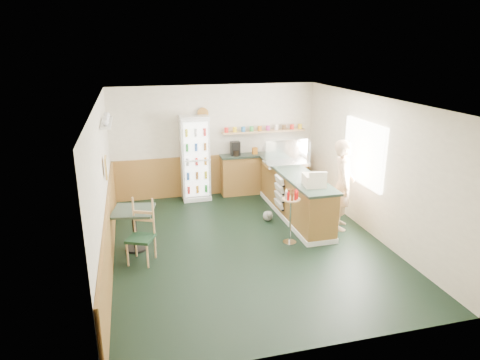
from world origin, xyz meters
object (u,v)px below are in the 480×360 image
object	(u,v)px
cafe_chair	(140,229)
cafe_table	(134,222)
cash_register	(314,180)
shopkeeper	(343,185)
condiment_stand	(291,208)
drinks_fridge	(195,158)
display_case	(286,153)

from	to	relation	value
cafe_chair	cafe_table	bearing A→B (deg)	126.20
cash_register	cafe_table	xyz separation A→B (m)	(-3.40, 0.18, -0.57)
cash_register	shopkeeper	world-z (taller)	shopkeeper
shopkeeper	condiment_stand	xyz separation A→B (m)	(-1.26, -0.42, -0.21)
cafe_table	cash_register	bearing A→B (deg)	-3.03
drinks_fridge	condiment_stand	distance (m)	3.19
condiment_stand	cafe_chair	xyz separation A→B (m)	(-2.75, 0.02, -0.12)
condiment_stand	display_case	bearing A→B (deg)	72.75
shopkeeper	cafe_chair	bearing A→B (deg)	120.18
cash_register	cafe_chair	size ratio (longest dim) A/B	0.36
display_case	shopkeeper	distance (m)	1.59
cash_register	shopkeeper	size ratio (longest dim) A/B	0.22
drinks_fridge	condiment_stand	size ratio (longest dim) A/B	1.95
cash_register	shopkeeper	distance (m)	0.74
display_case	cafe_chair	xyz separation A→B (m)	(-3.31, -1.78, -0.70)
drinks_fridge	condiment_stand	xyz separation A→B (m)	(1.34, -2.87, -0.30)
drinks_fridge	shopkeeper	size ratio (longest dim) A/B	1.10
cafe_table	drinks_fridge	bearing A→B (deg)	58.21
condiment_stand	cafe_table	bearing A→B (deg)	170.93
drinks_fridge	cafe_table	size ratio (longest dim) A/B	2.41
cash_register	cafe_table	distance (m)	3.45
cafe_table	cafe_chair	distance (m)	0.44
drinks_fridge	cafe_chair	world-z (taller)	drinks_fridge
cafe_table	display_case	bearing A→B (deg)	21.61
display_case	cash_register	size ratio (longest dim) A/B	2.43
display_case	cafe_table	size ratio (longest dim) A/B	1.17
drinks_fridge	cafe_chair	size ratio (longest dim) A/B	1.81
cash_register	condiment_stand	bearing A→B (deg)	-146.84
shopkeeper	cafe_table	size ratio (longest dim) A/B	2.20
shopkeeper	display_case	bearing A→B (deg)	51.42
shopkeeper	cafe_table	world-z (taller)	shopkeeper
condiment_stand	cafe_chair	distance (m)	2.75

